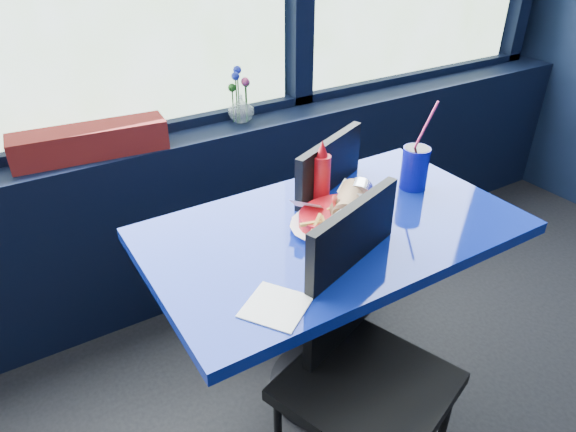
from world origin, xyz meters
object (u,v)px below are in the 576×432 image
object	(u,v)px
planter_box	(90,142)
food_basket	(340,213)
chair_near_front	(360,344)
ketchup_bottle	(321,176)
near_table	(332,271)
flower_vase	(241,105)
chair_near_back	(320,220)
soda_cup	(415,167)

from	to	relation	value
planter_box	food_basket	xyz separation A→B (m)	(0.56, -0.84, -0.07)
chair_near_front	ketchup_bottle	bearing A→B (deg)	50.90
near_table	planter_box	distance (m)	1.04
flower_vase	food_basket	bearing A→B (deg)	-96.23
food_basket	ketchup_bottle	world-z (taller)	ketchup_bottle
chair_near_back	soda_cup	xyz separation A→B (m)	(0.22, -0.26, 0.29)
ketchup_bottle	soda_cup	size ratio (longest dim) A/B	0.71
flower_vase	planter_box	bearing A→B (deg)	-178.11
flower_vase	chair_near_back	bearing A→B (deg)	-83.09
chair_near_back	planter_box	size ratio (longest dim) A/B	1.64
near_table	flower_vase	bearing A→B (deg)	82.42
near_table	ketchup_bottle	bearing A→B (deg)	71.70
flower_vase	ketchup_bottle	world-z (taller)	flower_vase
chair_near_back	ketchup_bottle	world-z (taller)	ketchup_bottle
food_basket	soda_cup	world-z (taller)	soda_cup
near_table	chair_near_front	world-z (taller)	chair_near_front
chair_near_front	planter_box	distance (m)	1.26
near_table	chair_near_back	size ratio (longest dim) A/B	1.28
ketchup_bottle	flower_vase	bearing A→B (deg)	84.75
planter_box	soda_cup	size ratio (longest dim) A/B	1.76
food_basket	ketchup_bottle	xyz separation A→B (m)	(0.03, 0.15, 0.06)
food_basket	soda_cup	distance (m)	0.39
flower_vase	soda_cup	bearing A→B (deg)	-70.54
chair_near_front	flower_vase	size ratio (longest dim) A/B	3.85
near_table	soda_cup	size ratio (longest dim) A/B	3.69
soda_cup	chair_near_back	bearing A→B (deg)	129.91
planter_box	near_table	bearing A→B (deg)	-51.70
chair_near_front	flower_vase	distance (m)	1.23
chair_near_front	ketchup_bottle	world-z (taller)	ketchup_bottle
food_basket	near_table	bearing A→B (deg)	162.75
chair_near_back	food_basket	size ratio (longest dim) A/B	2.70
near_table	food_basket	distance (m)	0.22
near_table	food_basket	xyz separation A→B (m)	(0.02, 0.00, 0.22)
flower_vase	soda_cup	world-z (taller)	soda_cup
soda_cup	near_table	bearing A→B (deg)	-170.73
flower_vase	soda_cup	distance (m)	0.85
chair_near_front	food_basket	size ratio (longest dim) A/B	2.71
chair_near_front	ketchup_bottle	distance (m)	0.57
planter_box	soda_cup	bearing A→B (deg)	-34.08
planter_box	flower_vase	world-z (taller)	flower_vase
food_basket	flower_vase	bearing A→B (deg)	65.07
chair_near_back	ketchup_bottle	bearing A→B (deg)	28.78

